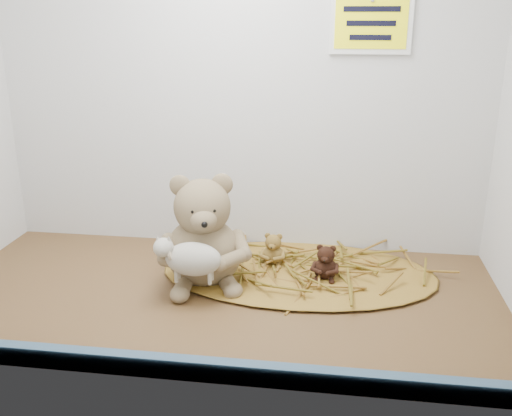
# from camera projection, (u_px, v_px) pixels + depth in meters

# --- Properties ---
(alcove_shell) EXTENTS (1.20, 0.60, 0.90)m
(alcove_shell) POSITION_uv_depth(u_px,v_px,m) (222.00, 76.00, 1.15)
(alcove_shell) COLOR #482B19
(alcove_shell) RESTS_ON ground
(front_rail) EXTENTS (1.19, 0.02, 0.04)m
(front_rail) POSITION_uv_depth(u_px,v_px,m) (183.00, 367.00, 0.94)
(front_rail) COLOR #3C5773
(front_rail) RESTS_ON shelf_floor
(straw_bed) EXTENTS (0.63, 0.37, 0.01)m
(straw_bed) POSITION_uv_depth(u_px,v_px,m) (298.00, 272.00, 1.31)
(straw_bed) COLOR olive
(straw_bed) RESTS_ON shelf_floor
(main_teddy) EXTENTS (0.25, 0.26, 0.25)m
(main_teddy) POSITION_uv_depth(u_px,v_px,m) (203.00, 230.00, 1.24)
(main_teddy) COLOR olive
(main_teddy) RESTS_ON shelf_floor
(toy_lamb) EXTENTS (0.15, 0.09, 0.10)m
(toy_lamb) POSITION_uv_depth(u_px,v_px,m) (193.00, 259.00, 1.17)
(toy_lamb) COLOR #B7B4A4
(toy_lamb) RESTS_ON main_teddy
(mini_teddy_tan) EXTENTS (0.07, 0.07, 0.08)m
(mini_teddy_tan) POSITION_uv_depth(u_px,v_px,m) (273.00, 248.00, 1.33)
(mini_teddy_tan) COLOR brown
(mini_teddy_tan) RESTS_ON straw_bed
(mini_teddy_brown) EXTENTS (0.07, 0.07, 0.08)m
(mini_teddy_brown) POSITION_uv_depth(u_px,v_px,m) (326.00, 261.00, 1.26)
(mini_teddy_brown) COLOR black
(mini_teddy_brown) RESTS_ON straw_bed
(wall_sign) EXTENTS (0.16, 0.01, 0.11)m
(wall_sign) POSITION_uv_depth(u_px,v_px,m) (371.00, 23.00, 1.27)
(wall_sign) COLOR #FFF90D
(wall_sign) RESTS_ON back_wall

